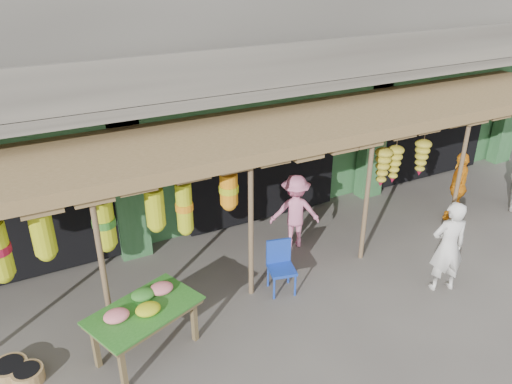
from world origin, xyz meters
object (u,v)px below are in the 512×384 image
person_front (448,247)px  person_shopper (295,211)px  blue_chair (280,263)px  person_vendor (458,186)px  flower_table (144,310)px

person_front → person_shopper: bearing=-39.4°
blue_chair → person_vendor: person_vendor is taller
flower_table → person_vendor: 7.57m
blue_chair → person_front: bearing=-14.7°
blue_chair → person_front: 2.99m
flower_table → blue_chair: bearing=-11.5°
flower_table → person_shopper: person_shopper is taller
blue_chair → person_shopper: (1.03, 1.17, 0.26)m
person_shopper → person_vendor: bearing=-165.6°
blue_chair → person_front: person_front is taller
flower_table → blue_chair: 2.67m
person_front → person_shopper: size_ratio=1.11×
flower_table → person_vendor: (7.52, 0.88, 0.03)m
flower_table → person_front: size_ratio=1.05×
person_vendor → person_shopper: person_vendor is taller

